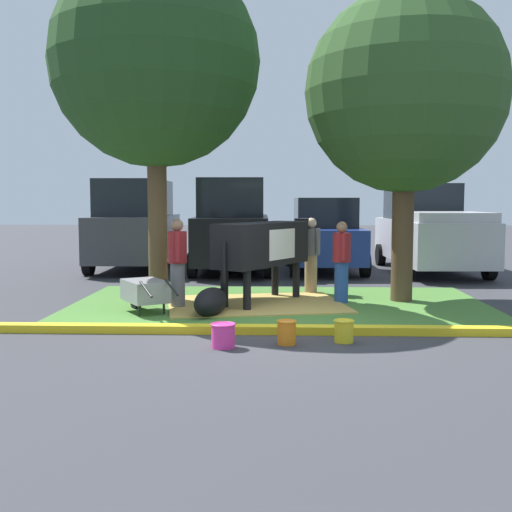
{
  "coord_description": "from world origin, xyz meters",
  "views": [
    {
      "loc": [
        0.01,
        -9.56,
        1.95
      ],
      "look_at": [
        -0.41,
        2.16,
        0.9
      ],
      "focal_mm": 43.7,
      "sensor_mm": 36.0,
      "label": 1
    }
  ],
  "objects_px": {
    "person_visitor_far": "(342,260)",
    "pickup_truck_black": "(429,231)",
    "shade_tree_right": "(405,93)",
    "sedan_blue": "(324,235)",
    "wheelbarrow": "(145,291)",
    "person_visitor_near": "(311,253)",
    "bucket_pink": "(223,335)",
    "shade_tree_left": "(155,63)",
    "cow_holstein": "(265,244)",
    "suv_dark_grey": "(136,224)",
    "suv_black": "(233,225)",
    "calf_lying": "(211,302)",
    "person_handler": "(177,261)",
    "bucket_yellow": "(344,331)",
    "bucket_orange": "(287,332)"
  },
  "relations": [
    {
      "from": "person_handler",
      "to": "bucket_yellow",
      "type": "height_order",
      "value": "person_handler"
    },
    {
      "from": "shade_tree_left",
      "to": "person_visitor_near",
      "type": "bearing_deg",
      "value": 17.8
    },
    {
      "from": "person_visitor_near",
      "to": "bucket_pink",
      "type": "height_order",
      "value": "person_visitor_near"
    },
    {
      "from": "wheelbarrow",
      "to": "bucket_pink",
      "type": "relative_size",
      "value": 4.46
    },
    {
      "from": "shade_tree_left",
      "to": "calf_lying",
      "type": "height_order",
      "value": "shade_tree_left"
    },
    {
      "from": "suv_dark_grey",
      "to": "cow_holstein",
      "type": "bearing_deg",
      "value": -56.8
    },
    {
      "from": "calf_lying",
      "to": "sedan_blue",
      "type": "relative_size",
      "value": 0.3
    },
    {
      "from": "cow_holstein",
      "to": "calf_lying",
      "type": "bearing_deg",
      "value": -123.94
    },
    {
      "from": "bucket_pink",
      "to": "suv_black",
      "type": "distance_m",
      "value": 8.99
    },
    {
      "from": "shade_tree_left",
      "to": "pickup_truck_black",
      "type": "height_order",
      "value": "shade_tree_left"
    },
    {
      "from": "suv_black",
      "to": "bucket_orange",
      "type": "bearing_deg",
      "value": -81.09
    },
    {
      "from": "cow_holstein",
      "to": "person_visitor_near",
      "type": "relative_size",
      "value": 1.79
    },
    {
      "from": "shade_tree_left",
      "to": "sedan_blue",
      "type": "distance_m",
      "value": 7.32
    },
    {
      "from": "bucket_pink",
      "to": "bucket_orange",
      "type": "distance_m",
      "value": 0.87
    },
    {
      "from": "person_handler",
      "to": "bucket_yellow",
      "type": "xyz_separation_m",
      "value": [
        2.72,
        -2.61,
        -0.71
      ]
    },
    {
      "from": "shade_tree_right",
      "to": "cow_holstein",
      "type": "xyz_separation_m",
      "value": [
        -2.63,
        -0.29,
        -2.84
      ]
    },
    {
      "from": "bucket_pink",
      "to": "pickup_truck_black",
      "type": "distance_m",
      "value": 10.36
    },
    {
      "from": "shade_tree_left",
      "to": "person_handler",
      "type": "bearing_deg",
      "value": -59.4
    },
    {
      "from": "shade_tree_right",
      "to": "sedan_blue",
      "type": "relative_size",
      "value": 1.32
    },
    {
      "from": "bucket_orange",
      "to": "pickup_truck_black",
      "type": "height_order",
      "value": "pickup_truck_black"
    },
    {
      "from": "suv_black",
      "to": "person_handler",
      "type": "bearing_deg",
      "value": -95.45
    },
    {
      "from": "person_visitor_near",
      "to": "wheelbarrow",
      "type": "bearing_deg",
      "value": -141.46
    },
    {
      "from": "bucket_yellow",
      "to": "shade_tree_left",
      "type": "bearing_deg",
      "value": 132.85
    },
    {
      "from": "sedan_blue",
      "to": "bucket_orange",
      "type": "bearing_deg",
      "value": -97.4
    },
    {
      "from": "shade_tree_left",
      "to": "shade_tree_right",
      "type": "xyz_separation_m",
      "value": [
        4.72,
        0.04,
        -0.58
      ]
    },
    {
      "from": "shade_tree_right",
      "to": "calf_lying",
      "type": "distance_m",
      "value": 5.37
    },
    {
      "from": "bucket_yellow",
      "to": "suv_black",
      "type": "xyz_separation_m",
      "value": [
        -2.15,
        8.53,
        1.11
      ]
    },
    {
      "from": "bucket_orange",
      "to": "person_visitor_near",
      "type": "bearing_deg",
      "value": 83.01
    },
    {
      "from": "cow_holstein",
      "to": "bucket_yellow",
      "type": "xyz_separation_m",
      "value": [
        1.15,
        -3.24,
        -0.96
      ]
    },
    {
      "from": "sedan_blue",
      "to": "calf_lying",
      "type": "bearing_deg",
      "value": -109.38
    },
    {
      "from": "wheelbarrow",
      "to": "shade_tree_right",
      "type": "bearing_deg",
      "value": 17.22
    },
    {
      "from": "calf_lying",
      "to": "sedan_blue",
      "type": "xyz_separation_m",
      "value": [
        2.41,
        6.85,
        0.75
      ]
    },
    {
      "from": "sedan_blue",
      "to": "cow_holstein",
      "type": "bearing_deg",
      "value": -105.38
    },
    {
      "from": "pickup_truck_black",
      "to": "shade_tree_right",
      "type": "bearing_deg",
      "value": -108.66
    },
    {
      "from": "person_visitor_near",
      "to": "bucket_orange",
      "type": "relative_size",
      "value": 4.82
    },
    {
      "from": "wheelbarrow",
      "to": "person_visitor_far",
      "type": "bearing_deg",
      "value": 18.65
    },
    {
      "from": "shade_tree_right",
      "to": "pickup_truck_black",
      "type": "relative_size",
      "value": 1.08
    },
    {
      "from": "suv_black",
      "to": "bucket_pink",
      "type": "bearing_deg",
      "value": -86.67
    },
    {
      "from": "calf_lying",
      "to": "suv_black",
      "type": "xyz_separation_m",
      "value": [
        -0.11,
        6.61,
        1.03
      ]
    },
    {
      "from": "suv_dark_grey",
      "to": "shade_tree_right",
      "type": "bearing_deg",
      "value": -40.6
    },
    {
      "from": "suv_dark_grey",
      "to": "bucket_orange",
      "type": "bearing_deg",
      "value": -65.69
    },
    {
      "from": "calf_lying",
      "to": "person_handler",
      "type": "xyz_separation_m",
      "value": [
        -0.68,
        0.69,
        0.63
      ]
    },
    {
      "from": "suv_dark_grey",
      "to": "pickup_truck_black",
      "type": "height_order",
      "value": "suv_dark_grey"
    },
    {
      "from": "cow_holstein",
      "to": "suv_dark_grey",
      "type": "bearing_deg",
      "value": 123.2
    },
    {
      "from": "shade_tree_left",
      "to": "suv_dark_grey",
      "type": "height_order",
      "value": "shade_tree_left"
    },
    {
      "from": "cow_holstein",
      "to": "sedan_blue",
      "type": "xyz_separation_m",
      "value": [
        1.52,
        5.53,
        -0.14
      ]
    },
    {
      "from": "person_visitor_far",
      "to": "suv_dark_grey",
      "type": "bearing_deg",
      "value": 132.2
    },
    {
      "from": "shade_tree_left",
      "to": "suv_black",
      "type": "bearing_deg",
      "value": 77.83
    },
    {
      "from": "person_visitor_far",
      "to": "pickup_truck_black",
      "type": "xyz_separation_m",
      "value": [
        2.94,
        5.46,
        0.29
      ]
    },
    {
      "from": "shade_tree_right",
      "to": "bucket_orange",
      "type": "height_order",
      "value": "shade_tree_right"
    }
  ]
}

